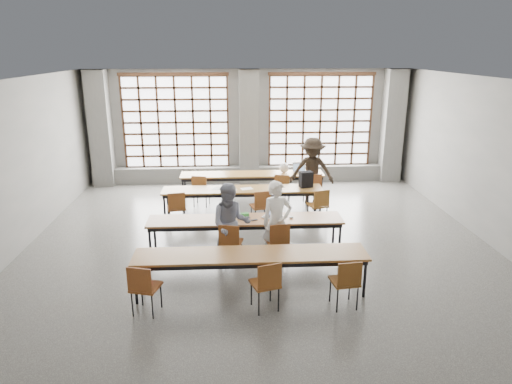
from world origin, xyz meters
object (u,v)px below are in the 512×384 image
desk_row_a (252,176)px  green_box (243,215)px  laptop_front (273,214)px  phone (254,220)px  chair_front_right (278,239)px  chair_mid_right (319,203)px  plastic_bag (284,168)px  student_male (277,222)px  chair_mid_centre (261,204)px  chair_back_left (200,187)px  laptop_back (299,170)px  chair_mid_left (177,205)px  chair_near_right (346,279)px  mouse (291,217)px  desk_row_d (251,257)px  red_pouch (146,284)px  chair_front_left (230,240)px  chair_back_mid (282,186)px  student_female (231,224)px  desk_row_b (243,191)px  chair_near_left (143,285)px  chair_back_right (313,186)px  backpack (306,179)px  desk_row_c (245,222)px  chair_near_mid (267,281)px  student_back (312,171)px

desk_row_a → green_box: size_ratio=16.00×
laptop_front → phone: (-0.40, -0.20, -0.05)m
chair_front_right → phone: bearing=129.4°
chair_mid_right → plastic_bag: plastic_bag is taller
green_box → student_male: bearing=-41.7°
chair_mid_centre → chair_front_right: (0.19, -2.12, 0.00)m
chair_back_left → laptop_back: laptop_back is taller
chair_mid_left → laptop_back: size_ratio=2.38×
desk_row_a → chair_mid_centre: size_ratio=4.55×
chair_back_left → chair_front_right: same height
chair_front_right → chair_mid_right: bearing=60.2°
chair_near_right → green_box: (-1.60, 2.39, 0.24)m
student_male → mouse: 0.60m
desk_row_d → chair_front_right: chair_front_right is taller
chair_front_right → laptop_back: laptop_back is taller
chair_mid_left → red_pouch: chair_mid_left is taller
student_male → chair_front_left: bearing=173.6°
chair_back_mid → chair_mid_right: bearing=-63.1°
chair_near_right → desk_row_d: bearing=157.4°
chair_back_mid → chair_mid_right: same height
student_female → chair_mid_left: bearing=122.3°
desk_row_b → chair_back_left: size_ratio=4.55×
chair_near_left → mouse: chair_near_left is taller
desk_row_b → chair_back_right: (1.93, 0.81, -0.13)m
chair_mid_right → backpack: (-0.22, 0.68, 0.39)m
chair_front_left → mouse: (1.27, 0.61, 0.21)m
desk_row_c → chair_back_mid: 3.13m
desk_row_b → red_pouch: 4.66m
desk_row_d → chair_mid_centre: size_ratio=4.55×
plastic_bag → chair_mid_left: bearing=-142.9°
desk_row_c → chair_near_mid: 2.32m
chair_back_left → chair_mid_right: 3.26m
phone → plastic_bag: 3.85m
laptop_back → chair_mid_centre: bearing=-119.7°
student_back → green_box: bearing=-113.9°
chair_mid_left → backpack: bearing=12.0°
chair_front_right → phone: size_ratio=6.77×
chair_front_right → laptop_back: bearing=76.2°
chair_back_right → desk_row_a: bearing=158.7°
chair_near_mid → red_pouch: 1.93m
desk_row_d → chair_near_right: (1.51, -0.63, -0.13)m
desk_row_d → student_female: size_ratio=2.45×
mouse → backpack: bearing=73.3°
chair_near_mid → laptop_back: bearing=76.7°
chair_back_left → phone: 3.29m
student_female → green_box: student_female is taller
chair_near_left → student_female: bearing=52.5°
chair_front_right → laptop_front: size_ratio=1.91×
chair_near_right → red_pouch: bearing=178.6°
chair_near_right → student_female: bearing=135.6°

